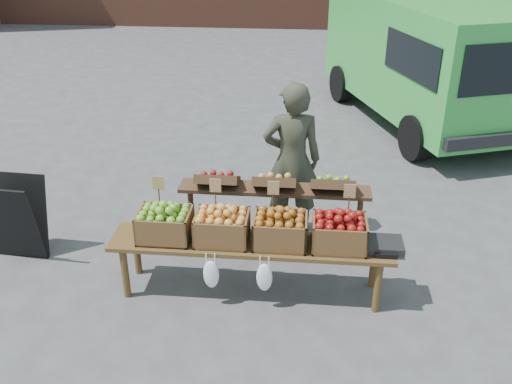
# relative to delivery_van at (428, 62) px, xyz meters

# --- Properties ---
(ground) EXTENTS (80.00, 80.00, 0.00)m
(ground) POSITION_rel_delivery_van_xyz_m (-1.91, -4.93, -1.05)
(ground) COLOR #48484B
(delivery_van) EXTENTS (3.61, 5.16, 2.11)m
(delivery_van) POSITION_rel_delivery_van_xyz_m (0.00, 0.00, 0.00)
(delivery_van) COLOR green
(delivery_van) RESTS_ON ground
(vendor) EXTENTS (0.70, 0.51, 1.80)m
(vendor) POSITION_rel_delivery_van_xyz_m (-2.14, -3.97, -0.16)
(vendor) COLOR #313527
(vendor) RESTS_ON ground
(chalkboard_sign) EXTENTS (0.63, 0.37, 0.92)m
(chalkboard_sign) POSITION_rel_delivery_van_xyz_m (-5.03, -4.79, -0.59)
(chalkboard_sign) COLOR black
(chalkboard_sign) RESTS_ON ground
(back_table) EXTENTS (2.10, 0.44, 1.04)m
(back_table) POSITION_rel_delivery_van_xyz_m (-2.30, -4.46, -0.53)
(back_table) COLOR #3F2A19
(back_table) RESTS_ON ground
(display_bench) EXTENTS (2.70, 0.56, 0.57)m
(display_bench) POSITION_rel_delivery_van_xyz_m (-2.47, -5.18, -0.77)
(display_bench) COLOR #4E381A
(display_bench) RESTS_ON ground
(crate_golden_apples) EXTENTS (0.50, 0.40, 0.28)m
(crate_golden_apples) POSITION_rel_delivery_van_xyz_m (-3.29, -5.18, -0.34)
(crate_golden_apples) COLOR #4C9019
(crate_golden_apples) RESTS_ON display_bench
(crate_russet_pears) EXTENTS (0.50, 0.40, 0.28)m
(crate_russet_pears) POSITION_rel_delivery_van_xyz_m (-2.74, -5.18, -0.34)
(crate_russet_pears) COLOR gold
(crate_russet_pears) RESTS_ON display_bench
(crate_red_apples) EXTENTS (0.50, 0.40, 0.28)m
(crate_red_apples) POSITION_rel_delivery_van_xyz_m (-2.19, -5.18, -0.34)
(crate_red_apples) COLOR #945F1F
(crate_red_apples) RESTS_ON display_bench
(crate_green_apples) EXTENTS (0.50, 0.40, 0.28)m
(crate_green_apples) POSITION_rel_delivery_van_xyz_m (-1.64, -5.18, -0.34)
(crate_green_apples) COLOR maroon
(crate_green_apples) RESTS_ON display_bench
(weighing_scale) EXTENTS (0.34, 0.30, 0.08)m
(weighing_scale) POSITION_rel_delivery_van_xyz_m (-1.22, -5.18, -0.44)
(weighing_scale) COLOR black
(weighing_scale) RESTS_ON display_bench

